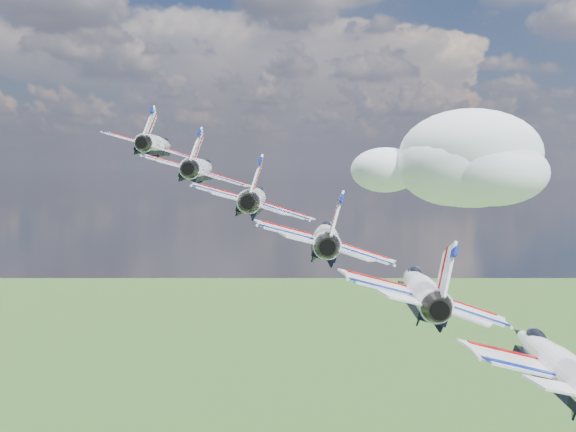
% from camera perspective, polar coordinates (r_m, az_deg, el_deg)
% --- Properties ---
extents(cloud_far, '(69.78, 54.83, 27.41)m').
position_cam_1_polar(cloud_far, '(247.36, 10.66, 4.31)').
color(cloud_far, white).
extents(jet_0, '(15.35, 18.94, 8.05)m').
position_cam_1_polar(jet_0, '(89.62, -10.28, 5.56)').
color(jet_0, silver).
extents(jet_1, '(15.35, 18.94, 8.05)m').
position_cam_1_polar(jet_1, '(79.62, -6.91, 3.75)').
color(jet_1, silver).
extents(jet_2, '(15.35, 18.94, 8.05)m').
position_cam_1_polar(jet_2, '(70.08, -2.61, 1.42)').
color(jet_2, silver).
extents(jet_3, '(15.35, 18.94, 8.05)m').
position_cam_1_polar(jet_3, '(61.21, 2.98, -1.63)').
color(jet_3, white).
extents(jet_4, '(15.35, 18.94, 8.05)m').
position_cam_1_polar(jet_4, '(53.33, 10.37, -5.61)').
color(jet_4, white).
extents(jet_5, '(15.35, 18.94, 8.05)m').
position_cam_1_polar(jet_5, '(46.97, 20.18, -10.66)').
color(jet_5, white).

